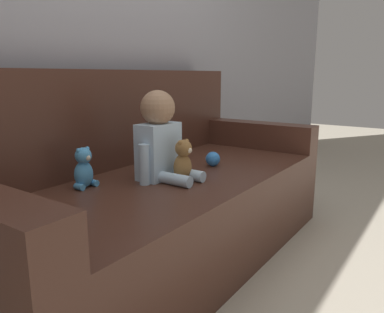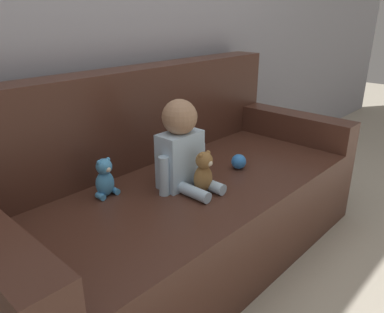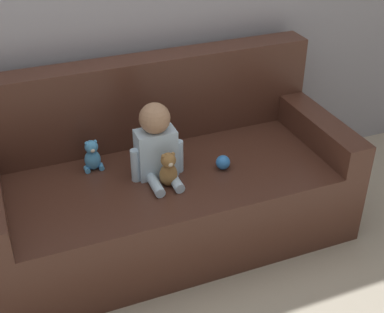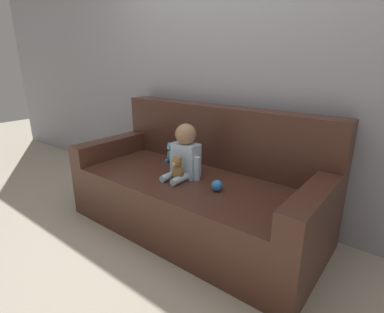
{
  "view_description": "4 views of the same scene",
  "coord_description": "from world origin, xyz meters",
  "px_view_note": "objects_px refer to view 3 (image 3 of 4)",
  "views": [
    {
      "loc": [
        -1.41,
        -1.16,
        0.95
      ],
      "look_at": [
        0.07,
        -0.12,
        0.55
      ],
      "focal_mm": 35.0,
      "sensor_mm": 36.0,
      "label": 1
    },
    {
      "loc": [
        -1.23,
        -1.18,
        1.26
      ],
      "look_at": [
        0.0,
        -0.04,
        0.59
      ],
      "focal_mm": 35.0,
      "sensor_mm": 36.0,
      "label": 2
    },
    {
      "loc": [
        -0.78,
        -2.34,
        2.09
      ],
      "look_at": [
        0.13,
        -0.07,
        0.55
      ],
      "focal_mm": 50.0,
      "sensor_mm": 36.0,
      "label": 3
    },
    {
      "loc": [
        1.36,
        -1.74,
        1.35
      ],
      "look_at": [
        -0.02,
        0.01,
        0.62
      ],
      "focal_mm": 28.0,
      "sensor_mm": 36.0,
      "label": 4
    }
  ],
  "objects_px": {
    "couch": "(163,183)",
    "teddy_bear_brown": "(168,170)",
    "person_baby": "(156,144)",
    "plush_toy_side": "(92,156)",
    "toy_ball": "(223,162)"
  },
  "relations": [
    {
      "from": "couch",
      "to": "teddy_bear_brown",
      "type": "relative_size",
      "value": 10.21
    },
    {
      "from": "couch",
      "to": "toy_ball",
      "type": "xyz_separation_m",
      "value": [
        0.29,
        -0.17,
        0.17
      ]
    },
    {
      "from": "couch",
      "to": "teddy_bear_brown",
      "type": "height_order",
      "value": "couch"
    },
    {
      "from": "person_baby",
      "to": "plush_toy_side",
      "type": "xyz_separation_m",
      "value": [
        -0.31,
        0.18,
        -0.11
      ]
    },
    {
      "from": "couch",
      "to": "person_baby",
      "type": "bearing_deg",
      "value": -123.54
    },
    {
      "from": "plush_toy_side",
      "to": "toy_ball",
      "type": "height_order",
      "value": "plush_toy_side"
    },
    {
      "from": "teddy_bear_brown",
      "to": "couch",
      "type": "bearing_deg",
      "value": 79.7
    },
    {
      "from": "couch",
      "to": "plush_toy_side",
      "type": "relative_size",
      "value": 11.15
    },
    {
      "from": "plush_toy_side",
      "to": "couch",
      "type": "bearing_deg",
      "value": -13.48
    },
    {
      "from": "teddy_bear_brown",
      "to": "toy_ball",
      "type": "xyz_separation_m",
      "value": [
        0.33,
        0.04,
        -0.06
      ]
    },
    {
      "from": "toy_ball",
      "to": "person_baby",
      "type": "bearing_deg",
      "value": 167.9
    },
    {
      "from": "person_baby",
      "to": "toy_ball",
      "type": "relative_size",
      "value": 5.28
    },
    {
      "from": "plush_toy_side",
      "to": "toy_ball",
      "type": "xyz_separation_m",
      "value": [
        0.67,
        -0.26,
        -0.05
      ]
    },
    {
      "from": "couch",
      "to": "person_baby",
      "type": "height_order",
      "value": "couch"
    },
    {
      "from": "teddy_bear_brown",
      "to": "plush_toy_side",
      "type": "relative_size",
      "value": 1.09
    }
  ]
}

